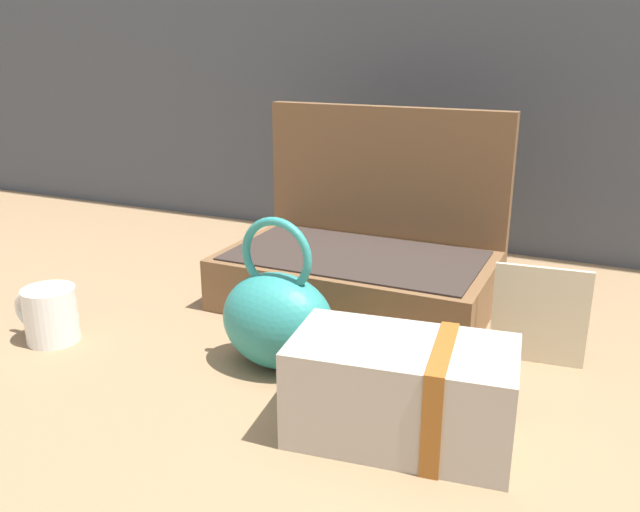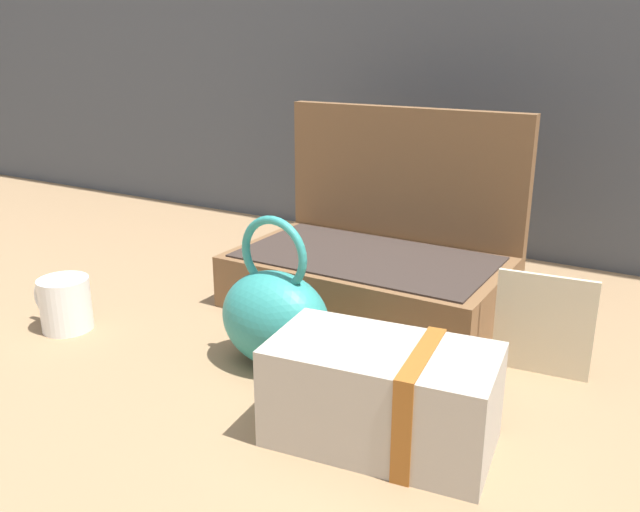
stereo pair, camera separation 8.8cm
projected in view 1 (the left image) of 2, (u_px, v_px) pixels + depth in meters
The scene contains 6 objects.
ground_plane at pixel (338, 349), 0.94m from camera, with size 6.00×6.00×0.00m, color #8C6D4C.
open_suitcase at pixel (363, 258), 1.10m from camera, with size 0.43×0.27×0.31m.
teal_pouch_handbag at pixel (278, 318), 0.87m from camera, with size 0.16×0.12×0.21m.
cream_toiletry_bag at pixel (404, 391), 0.71m from camera, with size 0.25×0.16×0.12m.
coffee_mug at pixel (50, 314), 0.95m from camera, with size 0.11×0.07×0.08m.
info_card_left at pixel (540, 316), 0.88m from camera, with size 0.12×0.01×0.14m, color beige.
Camera 1 is at (0.33, -0.78, 0.42)m, focal length 37.15 mm.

